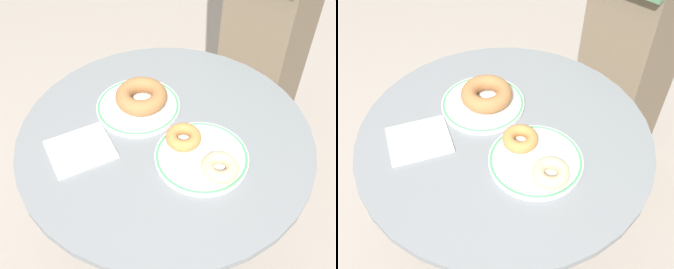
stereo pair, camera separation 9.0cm
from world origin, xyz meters
The scene contains 7 objects.
cafe_table centered at (0.00, 0.00, 0.51)m, with size 0.68×0.68×0.74m.
plate_left centered at (-0.11, 0.00, 0.75)m, with size 0.20×0.20×0.01m.
plate_right centered at (0.11, 0.02, 0.75)m, with size 0.20×0.20×0.01m.
donut_cinnamon centered at (-0.11, 0.01, 0.77)m, with size 0.13×0.13×0.04m, color #A36B3D.
donut_glazed centered at (0.16, 0.02, 0.77)m, with size 0.08×0.08×0.03m, color #E0B789.
donut_old_fashioned centered at (0.05, 0.01, 0.77)m, with size 0.08×0.08×0.03m, color #BC7F42.
paper_napkin centered at (-0.07, -0.18, 0.74)m, with size 0.12×0.14×0.01m, color white.
Camera 2 is at (0.55, -0.31, 1.42)m, focal length 43.05 mm.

